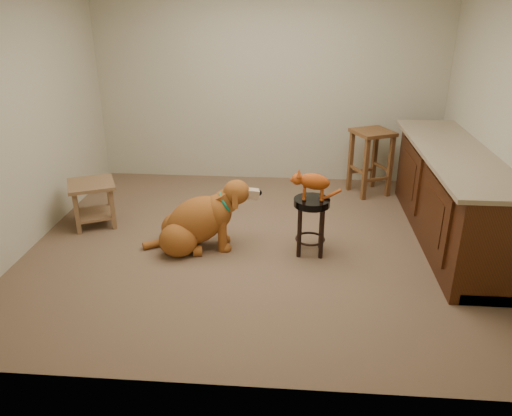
# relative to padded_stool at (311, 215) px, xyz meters

# --- Properties ---
(floor) EXTENTS (4.50, 4.00, 0.01)m
(floor) POSITION_rel_padded_stool_xyz_m (-0.53, 0.13, -0.40)
(floor) COLOR brown
(floor) RESTS_ON ground
(room_shell) EXTENTS (4.54, 4.04, 2.62)m
(room_shell) POSITION_rel_padded_stool_xyz_m (-0.53, 0.13, 1.28)
(room_shell) COLOR #B4AF91
(room_shell) RESTS_ON ground
(cabinet_run) EXTENTS (0.70, 2.56, 0.94)m
(cabinet_run) POSITION_rel_padded_stool_xyz_m (1.42, 0.43, 0.04)
(cabinet_run) COLOR #3D1C0A
(cabinet_run) RESTS_ON ground
(padded_stool) EXTENTS (0.34, 0.34, 0.56)m
(padded_stool) POSITION_rel_padded_stool_xyz_m (0.00, 0.00, 0.00)
(padded_stool) COLOR black
(padded_stool) RESTS_ON ground
(wood_stool) EXTENTS (0.58, 0.58, 0.81)m
(wood_stool) POSITION_rel_padded_stool_xyz_m (0.77, 1.65, 0.02)
(wood_stool) COLOR brown
(wood_stool) RESTS_ON ground
(side_table) EXTENTS (0.63, 0.63, 0.49)m
(side_table) POSITION_rel_padded_stool_xyz_m (-2.33, 0.45, -0.08)
(side_table) COLOR brown
(side_table) RESTS_ON ground
(golden_retriever) EXTENTS (1.19, 0.64, 0.76)m
(golden_retriever) POSITION_rel_padded_stool_xyz_m (-1.10, 0.01, -0.12)
(golden_retriever) COLOR brown
(golden_retriever) RESTS_ON ground
(tabby_kitten) EXTENTS (0.50, 0.17, 0.31)m
(tabby_kitten) POSITION_rel_padded_stool_xyz_m (-0.01, 0.00, 0.33)
(tabby_kitten) COLOR #9A3D0F
(tabby_kitten) RESTS_ON padded_stool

